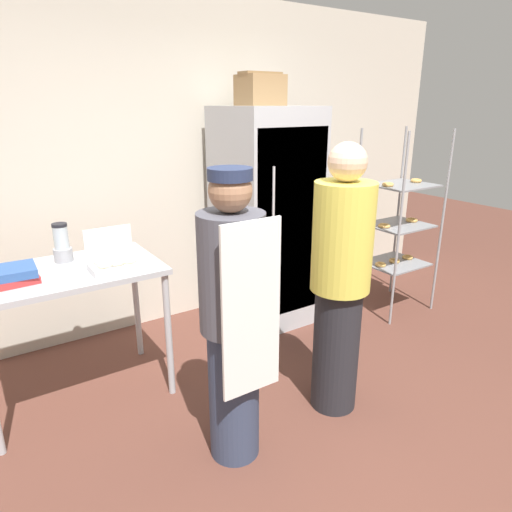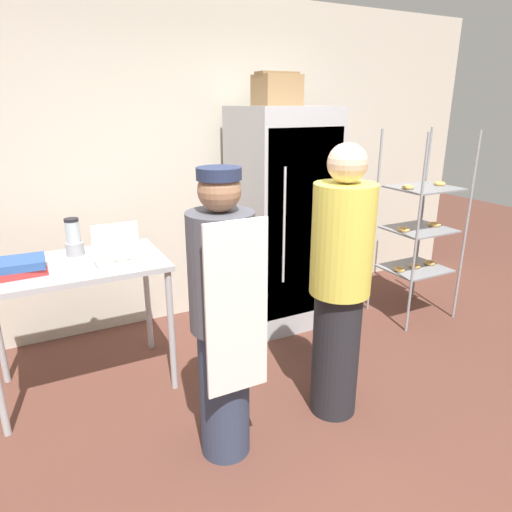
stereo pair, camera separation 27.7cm
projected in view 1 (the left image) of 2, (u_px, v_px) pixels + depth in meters
ground_plane at (332, 453)px, 2.59m from camera, size 14.00×14.00×0.00m
back_wall at (164, 166)px, 3.91m from camera, size 6.40×0.12×2.75m
refrigerator at (266, 218)px, 3.97m from camera, size 0.73×0.79×1.87m
baking_rack at (398, 225)px, 4.20m from camera, size 0.61×0.53×1.68m
prep_counter at (68, 286)px, 2.85m from camera, size 1.12×0.70×0.91m
donut_box at (115, 263)px, 2.80m from camera, size 0.30×0.21×0.25m
blender_pitcher at (62, 245)px, 2.94m from camera, size 0.12×0.12×0.25m
binder_stack at (10, 275)px, 2.60m from camera, size 0.29×0.25×0.09m
cardboard_storage_box at (260, 90)px, 3.67m from camera, size 0.34×0.29×0.26m
person_baker at (233, 319)px, 2.34m from camera, size 0.34×0.36×1.61m
person_customer at (340, 282)px, 2.75m from camera, size 0.36×0.36×1.69m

